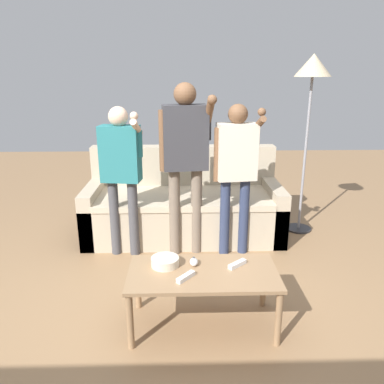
{
  "coord_description": "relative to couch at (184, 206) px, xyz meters",
  "views": [
    {
      "loc": [
        0.16,
        -2.41,
        1.68
      ],
      "look_at": [
        0.24,
        0.37,
        0.8
      ],
      "focal_mm": 35.15,
      "sensor_mm": 36.0,
      "label": 1
    }
  ],
  "objects": [
    {
      "name": "ground_plane",
      "position": [
        -0.18,
        -1.43,
        -0.31
      ],
      "size": [
        12.0,
        12.0,
        0.0
      ],
      "primitive_type": "plane",
      "color": "#93704C"
    },
    {
      "name": "couch",
      "position": [
        0.0,
        0.0,
        0.0
      ],
      "size": [
        2.04,
        0.89,
        0.91
      ],
      "color": "#B7A88E",
      "rests_on": "ground"
    },
    {
      "name": "coffee_table",
      "position": [
        0.12,
        -1.61,
        0.06
      ],
      "size": [
        1.0,
        0.51,
        0.42
      ],
      "color": "#997551",
      "rests_on": "ground"
    },
    {
      "name": "snack_bowl",
      "position": [
        -0.14,
        -1.52,
        0.14
      ],
      "size": [
        0.19,
        0.19,
        0.06
      ],
      "primitive_type": "cylinder",
      "color": "beige",
      "rests_on": "coffee_table"
    },
    {
      "name": "game_remote_nunchuk",
      "position": [
        0.06,
        -1.52,
        0.13
      ],
      "size": [
        0.06,
        0.09,
        0.05
      ],
      "color": "white",
      "rests_on": "coffee_table"
    },
    {
      "name": "floor_lamp",
      "position": [
        1.29,
        0.04,
        1.33
      ],
      "size": [
        0.37,
        0.37,
        1.87
      ],
      "color": "#2D2D33",
      "rests_on": "ground"
    },
    {
      "name": "player_left",
      "position": [
        -0.57,
        -0.5,
        0.58
      ],
      "size": [
        0.42,
        0.32,
        1.41
      ],
      "color": "#47474C",
      "rests_on": "ground"
    },
    {
      "name": "player_center",
      "position": [
        0.01,
        -0.48,
        0.71
      ],
      "size": [
        0.5,
        0.35,
        1.61
      ],
      "color": "#756656",
      "rests_on": "ground"
    },
    {
      "name": "player_right",
      "position": [
        0.48,
        -0.51,
        0.59
      ],
      "size": [
        0.44,
        0.27,
        1.43
      ],
      "color": "#2D3856",
      "rests_on": "ground"
    },
    {
      "name": "game_remote_wand_near",
      "position": [
        0.36,
        -1.54,
        0.13
      ],
      "size": [
        0.14,
        0.13,
        0.03
      ],
      "color": "white",
      "rests_on": "coffee_table"
    },
    {
      "name": "game_remote_wand_far",
      "position": [
        0.0,
        -1.7,
        0.13
      ],
      "size": [
        0.13,
        0.14,
        0.03
      ],
      "color": "white",
      "rests_on": "coffee_table"
    }
  ]
}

